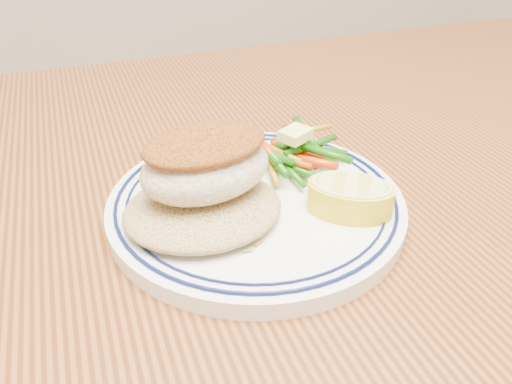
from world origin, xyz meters
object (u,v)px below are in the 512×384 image
object	(u,v)px
dining_table	(301,281)
rice_pilaf	(203,205)
plate	(256,202)
fish_fillet	(206,162)
vegetable_pile	(290,153)
lemon_wedge	(350,196)

from	to	relation	value
dining_table	rice_pilaf	size ratio (longest dim) A/B	12.00
plate	fish_fillet	size ratio (longest dim) A/B	2.16
dining_table	rice_pilaf	world-z (taller)	rice_pilaf
plate	fish_fillet	xyz separation A→B (m)	(-0.04, -0.00, 0.05)
dining_table	vegetable_pile	world-z (taller)	vegetable_pile
dining_table	lemon_wedge	xyz separation A→B (m)	(0.01, -0.05, 0.13)
plate	fish_fillet	bearing A→B (deg)	-175.54
dining_table	plate	world-z (taller)	plate
rice_pilaf	lemon_wedge	xyz separation A→B (m)	(0.11, -0.03, 0.00)
dining_table	rice_pilaf	bearing A→B (deg)	-171.87
dining_table	vegetable_pile	bearing A→B (deg)	90.65
fish_fillet	vegetable_pile	world-z (taller)	fish_fillet
rice_pilaf	vegetable_pile	bearing A→B (deg)	27.93
lemon_wedge	vegetable_pile	bearing A→B (deg)	99.60
dining_table	fish_fillet	size ratio (longest dim) A/B	12.98
lemon_wedge	rice_pilaf	bearing A→B (deg)	163.80
rice_pilaf	fish_fillet	size ratio (longest dim) A/B	1.08
fish_fillet	lemon_wedge	world-z (taller)	fish_fillet
plate	vegetable_pile	distance (m)	0.06
dining_table	vegetable_pile	xyz separation A→B (m)	(-0.00, 0.04, 0.13)
plate	lemon_wedge	distance (m)	0.08
dining_table	fish_fillet	distance (m)	0.18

